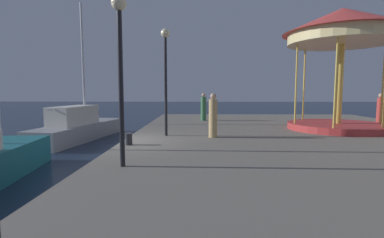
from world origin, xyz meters
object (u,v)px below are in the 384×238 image
(sailboat_grey, at_px, (78,127))
(lamp_post_far_end, at_px, (165,63))
(lamp_post_mid_promenade, at_px, (120,50))
(person_far_corner, at_px, (204,108))
(person_near_carousel, at_px, (213,117))
(carousel, at_px, (342,38))
(person_by_the_water, at_px, (380,110))
(bollard_south, at_px, (129,139))

(sailboat_grey, relative_size, lamp_post_far_end, 1.71)
(sailboat_grey, height_order, lamp_post_mid_promenade, sailboat_grey)
(person_far_corner, relative_size, person_near_carousel, 0.97)
(lamp_post_far_end, bearing_deg, lamp_post_mid_promenade, -96.12)
(lamp_post_mid_promenade, relative_size, person_near_carousel, 2.31)
(carousel, relative_size, person_by_the_water, 3.30)
(person_far_corner, height_order, person_near_carousel, person_near_carousel)
(lamp_post_mid_promenade, bearing_deg, bollard_south, 100.89)
(lamp_post_mid_promenade, relative_size, bollard_south, 10.15)
(lamp_post_far_end, bearing_deg, person_near_carousel, -11.16)
(person_near_carousel, bearing_deg, bollard_south, -150.49)
(person_far_corner, bearing_deg, person_near_carousel, -87.69)
(sailboat_grey, distance_m, lamp_post_far_end, 6.91)
(sailboat_grey, xyz_separation_m, carousel, (13.16, -1.41, 4.38))
(sailboat_grey, xyz_separation_m, person_by_the_water, (16.47, 0.69, 0.90))
(sailboat_grey, bearing_deg, person_far_corner, 21.21)
(sailboat_grey, distance_m, person_far_corner, 7.36)
(sailboat_grey, xyz_separation_m, lamp_post_far_end, (5.15, -3.45, 3.06))
(lamp_post_far_end, xyz_separation_m, person_far_corner, (1.66, 6.09, -2.16))
(lamp_post_mid_promenade, distance_m, lamp_post_far_end, 4.86)
(lamp_post_mid_promenade, bearing_deg, person_near_carousel, 61.29)
(sailboat_grey, relative_size, person_by_the_water, 4.32)
(lamp_post_far_end, xyz_separation_m, person_near_carousel, (1.92, -0.38, -2.13))
(person_near_carousel, bearing_deg, lamp_post_far_end, 168.84)
(lamp_post_far_end, distance_m, person_by_the_water, 12.24)
(carousel, height_order, lamp_post_mid_promenade, carousel)
(lamp_post_mid_promenade, xyz_separation_m, person_by_the_water, (11.84, 8.97, -2.00))
(person_near_carousel, bearing_deg, person_far_corner, 92.31)
(lamp_post_mid_promenade, distance_m, person_near_carousel, 5.45)
(lamp_post_mid_promenade, height_order, person_by_the_water, lamp_post_mid_promenade)
(sailboat_grey, xyz_separation_m, person_near_carousel, (7.07, -3.83, 0.92))
(carousel, xyz_separation_m, bollard_south, (-9.06, -4.10, -4.08))
(carousel, relative_size, person_far_corner, 3.31)
(lamp_post_mid_promenade, xyz_separation_m, bollard_south, (-0.53, 2.77, -2.60))
(sailboat_grey, bearing_deg, person_near_carousel, -28.45)
(sailboat_grey, distance_m, bollard_south, 6.87)
(sailboat_grey, relative_size, person_far_corner, 4.33)
(lamp_post_far_end, height_order, person_by_the_water, lamp_post_far_end)
(person_by_the_water, bearing_deg, sailboat_grey, -177.59)
(sailboat_grey, height_order, person_near_carousel, sailboat_grey)
(sailboat_grey, distance_m, carousel, 13.94)
(sailboat_grey, distance_m, person_near_carousel, 8.09)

